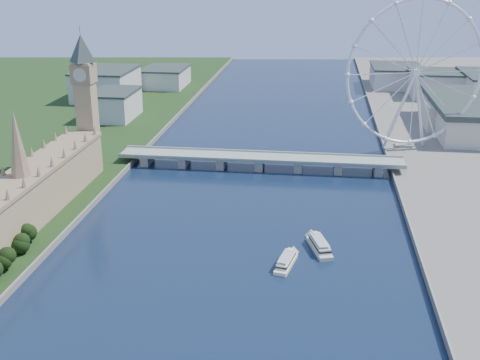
# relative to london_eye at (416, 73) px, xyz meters

# --- Properties ---
(parliament_range) EXTENTS (24.00, 200.00, 70.00)m
(parliament_range) POSITION_rel_london_eye_xyz_m (-247.98, -185.08, -49.04)
(parliament_range) COLOR tan
(parliament_range) RESTS_ON ground
(big_ben) EXTENTS (20.02, 20.02, 110.00)m
(big_ben) POSITION_rel_london_eye_xyz_m (-247.98, -77.08, -0.95)
(big_ben) COLOR tan
(big_ben) RESTS_ON ground
(westminster_bridge) EXTENTS (220.00, 22.00, 9.50)m
(westminster_bridge) POSITION_rel_london_eye_xyz_m (-119.98, -55.08, -60.89)
(westminster_bridge) COLOR gray
(westminster_bridge) RESTS_ON ground
(london_eye) EXTENTS (113.60, 39.12, 124.30)m
(london_eye) POSITION_rel_london_eye_xyz_m (0.00, 0.00, 0.00)
(london_eye) COLOR silver
(london_eye) RESTS_ON ground
(county_hall) EXTENTS (54.00, 144.00, 35.00)m
(county_hall) POSITION_rel_london_eye_xyz_m (55.02, 74.92, -67.52)
(county_hall) COLOR beige
(county_hall) RESTS_ON ground
(city_skyline) EXTENTS (505.00, 280.00, 32.00)m
(city_skyline) POSITION_rel_london_eye_xyz_m (-80.75, 205.00, -50.56)
(city_skyline) COLOR beige
(city_skyline) RESTS_ON ground
(tour_boat_near) EXTENTS (12.81, 28.93, 6.18)m
(tour_boat_near) POSITION_rel_london_eye_xyz_m (-90.25, -213.06, -67.52)
(tour_boat_near) COLOR #F4F0CC
(tour_boat_near) RESTS_ON ground
(tour_boat_far) EXTENTS (16.92, 32.26, 6.93)m
(tour_boat_far) POSITION_rel_london_eye_xyz_m (-72.82, -192.31, -67.52)
(tour_boat_far) COLOR beige
(tour_boat_far) RESTS_ON ground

